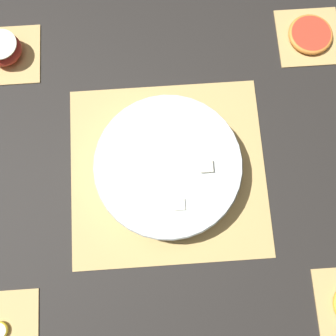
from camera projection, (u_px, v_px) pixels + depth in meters
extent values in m
plane|color=black|center=(168.00, 171.00, 0.83)|extent=(6.00, 6.00, 0.00)
cube|color=tan|center=(168.00, 171.00, 0.83)|extent=(0.41, 0.39, 0.01)
cube|color=brown|center=(243.00, 166.00, 0.83)|extent=(0.01, 0.38, 0.00)
cube|color=brown|center=(222.00, 167.00, 0.83)|extent=(0.01, 0.38, 0.00)
cube|color=brown|center=(200.00, 169.00, 0.83)|extent=(0.01, 0.38, 0.00)
cube|color=brown|center=(179.00, 170.00, 0.83)|extent=(0.01, 0.38, 0.00)
cube|color=brown|center=(157.00, 171.00, 0.83)|extent=(0.01, 0.38, 0.00)
cube|color=brown|center=(136.00, 173.00, 0.83)|extent=(0.01, 0.38, 0.00)
cube|color=brown|center=(114.00, 174.00, 0.83)|extent=(0.01, 0.38, 0.00)
cube|color=brown|center=(93.00, 176.00, 0.83)|extent=(0.01, 0.38, 0.00)
cube|color=tan|center=(309.00, 37.00, 0.90)|extent=(0.15, 0.15, 0.01)
cube|color=brown|center=(320.00, 36.00, 0.90)|extent=(0.00, 0.14, 0.00)
cube|color=brown|center=(299.00, 37.00, 0.90)|extent=(0.00, 0.14, 0.00)
cube|color=tan|center=(8.00, 55.00, 0.89)|extent=(0.15, 0.15, 0.01)
cube|color=brown|center=(27.00, 53.00, 0.89)|extent=(0.00, 0.14, 0.00)
cube|color=brown|center=(14.00, 54.00, 0.89)|extent=(0.00, 0.14, 0.00)
cube|color=brown|center=(1.00, 55.00, 0.89)|extent=(0.00, 0.14, 0.00)
cube|color=brown|center=(335.00, 306.00, 0.77)|extent=(0.00, 0.14, 0.00)
cube|color=tan|center=(1.00, 330.00, 0.76)|extent=(0.15, 0.15, 0.01)
cube|color=brown|center=(19.00, 329.00, 0.76)|extent=(0.00, 0.14, 0.00)
cube|color=brown|center=(0.00, 330.00, 0.76)|extent=(0.00, 0.14, 0.00)
cylinder|color=silver|center=(168.00, 167.00, 0.80)|extent=(0.29, 0.29, 0.06)
torus|color=silver|center=(168.00, 165.00, 0.78)|extent=(0.30, 0.30, 0.01)
cylinder|color=#F4EABC|center=(130.00, 146.00, 0.82)|extent=(0.03, 0.03, 0.01)
cylinder|color=#F4EABC|center=(151.00, 184.00, 0.79)|extent=(0.03, 0.03, 0.01)
cylinder|color=#F4EABC|center=(145.00, 200.00, 0.79)|extent=(0.03, 0.03, 0.01)
cylinder|color=#F4EABC|center=(200.00, 198.00, 0.79)|extent=(0.03, 0.03, 0.01)
cylinder|color=#F4EABC|center=(151.00, 169.00, 0.77)|extent=(0.03, 0.03, 0.01)
cylinder|color=#F4EABC|center=(150.00, 127.00, 0.79)|extent=(0.03, 0.03, 0.01)
cylinder|color=#F4EABC|center=(158.00, 220.00, 0.76)|extent=(0.03, 0.03, 0.01)
cylinder|color=#F4EABC|center=(147.00, 149.00, 0.78)|extent=(0.03, 0.03, 0.01)
cylinder|color=#F4EABC|center=(134.00, 171.00, 0.81)|extent=(0.03, 0.03, 0.01)
cylinder|color=#F4EABC|center=(174.00, 138.00, 0.83)|extent=(0.03, 0.03, 0.01)
cylinder|color=#F4EABC|center=(200.00, 184.00, 0.81)|extent=(0.03, 0.03, 0.01)
cylinder|color=#F4EABC|center=(190.00, 123.00, 0.82)|extent=(0.03, 0.03, 0.01)
cube|color=#EFEACC|center=(179.00, 205.00, 0.76)|extent=(0.02, 0.02, 0.02)
cube|color=#EFEACC|center=(145.00, 177.00, 0.81)|extent=(0.02, 0.02, 0.02)
cube|color=#EFEACC|center=(116.00, 191.00, 0.78)|extent=(0.03, 0.03, 0.03)
cube|color=#EFEACC|center=(174.00, 128.00, 0.81)|extent=(0.02, 0.02, 0.02)
cube|color=#EFEACC|center=(175.00, 209.00, 0.79)|extent=(0.03, 0.03, 0.03)
cube|color=#EFEACC|center=(206.00, 167.00, 0.77)|extent=(0.02, 0.02, 0.02)
cube|color=#EFEACC|center=(178.00, 172.00, 0.81)|extent=(0.03, 0.03, 0.03)
ellipsoid|color=red|center=(134.00, 183.00, 0.79)|extent=(0.03, 0.02, 0.01)
ellipsoid|color=#F9A338|center=(119.00, 155.00, 0.78)|extent=(0.03, 0.02, 0.01)
ellipsoid|color=#F9A338|center=(160.00, 161.00, 0.82)|extent=(0.03, 0.02, 0.01)
ellipsoid|color=#F9A338|center=(184.00, 223.00, 0.78)|extent=(0.03, 0.02, 0.01)
ellipsoid|color=#B72D23|center=(3.00, 49.00, 0.87)|extent=(0.08, 0.08, 0.04)
cylinder|color=#EFEACC|center=(0.00, 44.00, 0.85)|extent=(0.07, 0.07, 0.00)
cylinder|color=red|center=(310.00, 34.00, 0.89)|extent=(0.09, 0.09, 0.01)
torus|color=orange|center=(310.00, 34.00, 0.89)|extent=(0.10, 0.10, 0.01)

